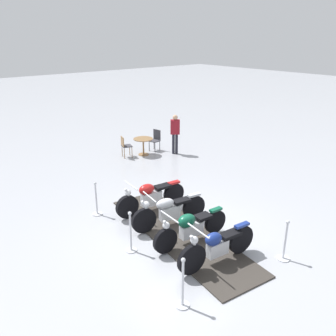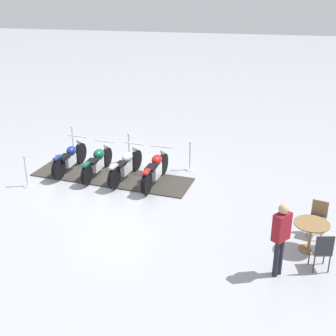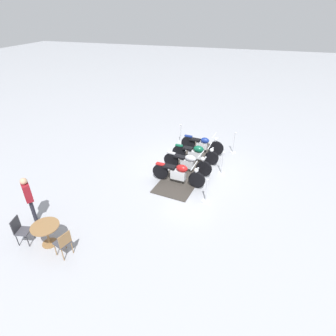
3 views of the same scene
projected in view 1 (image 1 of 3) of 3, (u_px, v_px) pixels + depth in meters
ground_plane at (180, 234)px, 9.46m from camera, size 80.00×80.00×0.00m
display_platform at (180, 233)px, 9.45m from camera, size 2.18×5.40×0.04m
motorcycle_maroon at (151, 197)px, 10.47m from camera, size 2.30×0.79×1.00m
motorcycle_chrome at (169, 210)px, 9.67m from camera, size 2.26×0.73×1.02m
motorcycle_forest at (190, 227)px, 8.86m from camera, size 2.26×0.72×0.95m
motorcycle_navy at (217, 245)px, 8.07m from camera, size 2.19×0.73×1.05m
stanchion_right_mid at (131, 237)px, 8.60m from camera, size 0.28×0.28×1.08m
stanchion_left_rear at (284, 247)px, 8.30m from camera, size 0.32×0.32×1.04m
stanchion_right_rear at (183, 289)px, 6.83m from camera, size 0.29×0.29×1.11m
stanchion_right_front at (97, 204)px, 10.38m from camera, size 0.31×0.31×1.04m
cafe_table at (143, 142)px, 15.45m from camera, size 0.85×0.85×0.74m
cafe_chair_near_table at (155, 139)px, 16.06m from camera, size 0.48×0.48×0.95m
cafe_chair_across_table at (125, 145)px, 15.16m from camera, size 0.50×0.50×0.91m
bystander_person at (175, 131)px, 15.42m from camera, size 0.45×0.42×1.75m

